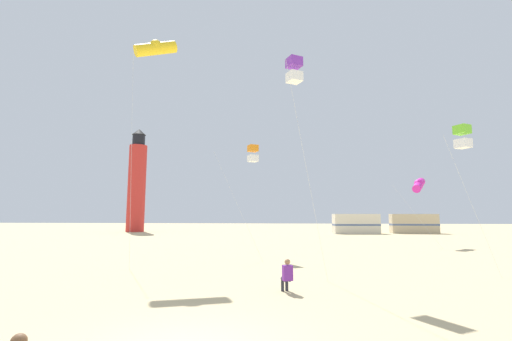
% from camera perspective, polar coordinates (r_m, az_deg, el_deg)
% --- Properties ---
extents(kite_flyer_standing, '(0.45, 0.56, 1.16)m').
position_cam_1_polar(kite_flyer_standing, '(12.61, 5.14, -16.84)').
color(kite_flyer_standing, '#722D99').
rests_on(kite_flyer_standing, ground).
extents(kite_box_violet, '(1.64, 1.64, 9.81)m').
position_cam_1_polar(kite_box_violet, '(16.33, 6.37, 16.21)').
color(kite_box_violet, silver).
rests_on(kite_box_violet, ground).
extents(kite_tube_magenta, '(3.39, 3.71, 6.02)m').
position_cam_1_polar(kite_tube_magenta, '(33.44, 25.43, -2.15)').
color(kite_tube_magenta, silver).
rests_on(kite_tube_magenta, ground).
extents(kite_box_lime, '(1.77, 1.59, 7.09)m').
position_cam_1_polar(kite_box_lime, '(19.80, 31.10, 4.82)').
color(kite_box_lime, silver).
rests_on(kite_box_lime, ground).
extents(kite_tube_gold, '(2.74, 2.51, 13.11)m').
position_cam_1_polar(kite_tube_gold, '(22.17, -16.32, 18.92)').
color(kite_tube_gold, silver).
rests_on(kite_tube_gold, ground).
extents(kite_box_orange, '(3.39, 2.93, 7.41)m').
position_cam_1_polar(kite_box_orange, '(23.35, -0.52, 2.83)').
color(kite_box_orange, silver).
rests_on(kite_box_orange, ground).
extents(lighthouse_distant, '(2.80, 2.80, 16.80)m').
position_cam_1_polar(lighthouse_distant, '(59.03, -19.18, -1.95)').
color(lighthouse_distant, red).
rests_on(lighthouse_distant, ground).
extents(rv_van_cream, '(6.61, 2.85, 2.80)m').
position_cam_1_polar(rv_van_cream, '(51.96, 16.25, -8.51)').
color(rv_van_cream, beige).
rests_on(rv_van_cream, ground).
extents(rv_van_tan, '(6.57, 2.74, 2.80)m').
position_cam_1_polar(rv_van_tan, '(55.78, 24.72, -8.03)').
color(rv_van_tan, '#C6B28C').
rests_on(rv_van_tan, ground).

